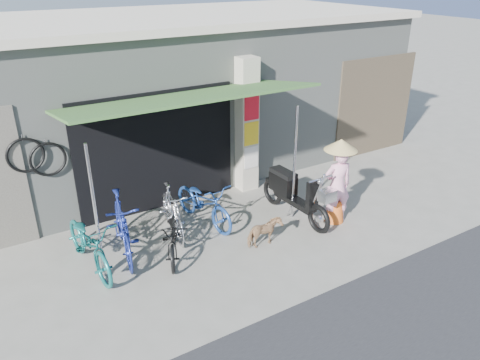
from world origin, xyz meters
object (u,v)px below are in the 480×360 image
bike_navy (204,202)px  bike_blue (122,226)px  bike_teal (89,243)px  bike_silver (172,211)px  street_dog (264,233)px  moped (293,193)px  bike_black (173,236)px  nun (338,182)px

bike_navy → bike_blue: bearing=179.0°
bike_teal → bike_silver: 1.69m
street_dog → moped: 1.31m
bike_blue → moped: 3.43m
bike_teal → bike_black: bearing=-21.1°
bike_navy → nun: (2.28, -1.30, 0.41)m
moped → bike_navy: bearing=154.3°
bike_teal → bike_silver: (1.65, 0.33, -0.01)m
bike_blue → bike_silver: 1.06m
bike_teal → bike_navy: bearing=3.8°
bike_navy → moped: bearing=-32.2°
moped → nun: bearing=-46.7°
bike_silver → moped: moped is taller
bike_teal → bike_black: (1.35, -0.39, -0.10)m
street_dog → nun: (1.73, 0.03, 0.59)m
bike_silver → street_dog: size_ratio=2.42×
moped → bike_silver: bearing=161.6°
bike_silver → moped: size_ratio=0.78×
bike_teal → bike_silver: bike_teal is taller
street_dog → moped: (1.12, 0.62, 0.25)m
bike_silver → nun: (2.98, -1.26, 0.39)m
bike_navy → bike_teal: bearing=179.8°
bike_teal → nun: (4.63, -0.93, 0.37)m
bike_blue → moped: size_ratio=0.93×
bike_teal → moped: moped is taller
bike_blue → moped: moped is taller
moped → street_dog: bearing=-153.7°
bike_blue → bike_silver: bike_blue is taller
street_dog → bike_silver: bearing=42.6°
street_dog → nun: 1.83m
bike_blue → nun: bearing=-4.2°
bike_silver → bike_black: bearing=-103.1°
bike_teal → bike_navy: (2.35, 0.37, -0.03)m
bike_black → bike_teal: bearing=-171.2°
bike_blue → street_dog: bearing=-14.9°
bike_silver → street_dog: bike_silver is taller
bike_teal → nun: 4.74m
bike_silver → moped: (2.37, -0.67, 0.04)m
nun → street_dog: bearing=16.8°
bike_silver → nun: nun is taller
bike_teal → bike_blue: size_ratio=1.00×
bike_blue → bike_navy: bike_blue is taller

